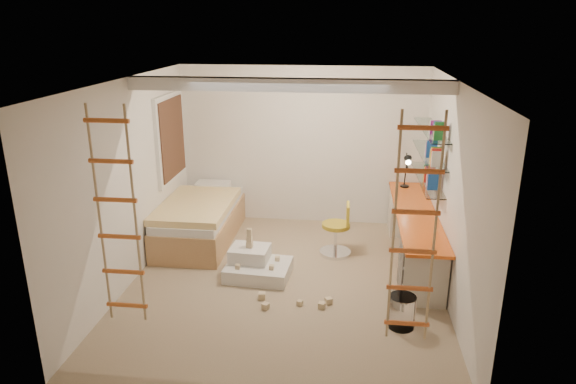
# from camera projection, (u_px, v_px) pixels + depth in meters

# --- Properties ---
(floor) EXTENTS (4.50, 4.50, 0.00)m
(floor) POSITION_uv_depth(u_px,v_px,m) (285.00, 282.00, 6.73)
(floor) COLOR #94825F
(floor) RESTS_ON ground
(ceiling_beam) EXTENTS (4.00, 0.18, 0.16)m
(ceiling_beam) POSITION_uv_depth(u_px,v_px,m) (288.00, 85.00, 6.22)
(ceiling_beam) COLOR white
(ceiling_beam) RESTS_ON ceiling
(window_frame) EXTENTS (0.06, 1.15, 1.35)m
(window_frame) POSITION_uv_depth(u_px,v_px,m) (170.00, 138.00, 7.87)
(window_frame) COLOR white
(window_frame) RESTS_ON wall_left
(window_blind) EXTENTS (0.02, 1.00, 1.20)m
(window_blind) POSITION_uv_depth(u_px,v_px,m) (173.00, 138.00, 7.87)
(window_blind) COLOR #4C2D1E
(window_blind) RESTS_ON window_frame
(rope_ladder_left) EXTENTS (0.41, 0.04, 2.13)m
(rope_ladder_left) POSITION_uv_depth(u_px,v_px,m) (117.00, 218.00, 4.75)
(rope_ladder_left) COLOR orange
(rope_ladder_left) RESTS_ON ceiling
(rope_ladder_right) EXTENTS (0.41, 0.04, 2.13)m
(rope_ladder_right) POSITION_uv_depth(u_px,v_px,m) (414.00, 232.00, 4.45)
(rope_ladder_right) COLOR #CB4B22
(rope_ladder_right) RESTS_ON ceiling
(waste_bin) EXTENTS (0.30, 0.30, 0.38)m
(waste_bin) POSITION_uv_depth(u_px,v_px,m) (402.00, 312.00, 5.70)
(waste_bin) COLOR white
(waste_bin) RESTS_ON floor
(desk) EXTENTS (0.56, 2.80, 0.75)m
(desk) POSITION_uv_depth(u_px,v_px,m) (414.00, 234.00, 7.22)
(desk) COLOR orange
(desk) RESTS_ON floor
(shelves) EXTENTS (0.25, 1.80, 0.71)m
(shelves) POSITION_uv_depth(u_px,v_px,m) (429.00, 154.00, 7.11)
(shelves) COLOR white
(shelves) RESTS_ON wall_right
(bed) EXTENTS (1.02, 2.00, 0.69)m
(bed) POSITION_uv_depth(u_px,v_px,m) (200.00, 220.00, 7.95)
(bed) COLOR #AD7F51
(bed) RESTS_ON floor
(task_lamp) EXTENTS (0.14, 0.36, 0.57)m
(task_lamp) POSITION_uv_depth(u_px,v_px,m) (407.00, 166.00, 7.90)
(task_lamp) COLOR black
(task_lamp) RESTS_ON desk
(swivel_chair) EXTENTS (0.48, 0.48, 0.78)m
(swivel_chair) POSITION_uv_depth(u_px,v_px,m) (337.00, 236.00, 7.46)
(swivel_chair) COLOR #B49922
(swivel_chair) RESTS_ON floor
(play_platform) EXTENTS (0.88, 0.71, 0.37)m
(play_platform) POSITION_uv_depth(u_px,v_px,m) (256.00, 265.00, 6.87)
(play_platform) COLOR silver
(play_platform) RESTS_ON floor
(toy_blocks) EXTENTS (1.27, 0.99, 0.64)m
(toy_blocks) POSITION_uv_depth(u_px,v_px,m) (272.00, 272.00, 6.52)
(toy_blocks) COLOR #CCB284
(toy_blocks) RESTS_ON floor
(books) EXTENTS (0.14, 0.64, 0.92)m
(books) POSITION_uv_depth(u_px,v_px,m) (429.00, 147.00, 7.08)
(books) COLOR #194CA5
(books) RESTS_ON shelves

